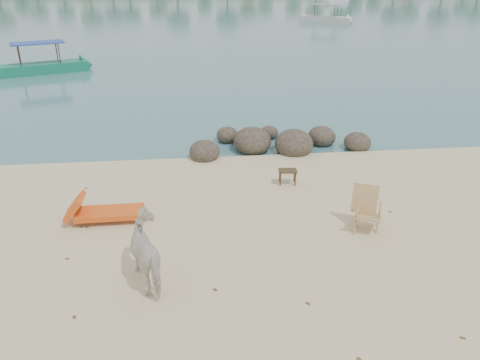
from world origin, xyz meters
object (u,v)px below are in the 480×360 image
at_px(cow, 152,253).
at_px(lounge_chair, 110,210).
at_px(boulders, 276,143).
at_px(boat_near, 38,47).
at_px(side_table, 287,178).
at_px(deck_chair, 368,212).

bearing_deg(cow, lounge_chair, -88.32).
xyz_separation_m(boulders, cow, (-3.79, -7.25, 0.48)).
distance_m(cow, boat_near, 22.73).
xyz_separation_m(side_table, deck_chair, (1.41, -2.80, 0.31)).
bearing_deg(deck_chair, side_table, 142.29).
bearing_deg(lounge_chair, side_table, 18.27).
xyz_separation_m(cow, boat_near, (-7.98, 21.27, 0.78)).
distance_m(deck_chair, boat_near, 23.71).
distance_m(side_table, deck_chair, 3.15).
relative_size(deck_chair, boat_near, 0.17).
xyz_separation_m(side_table, lounge_chair, (-4.87, -1.67, 0.10)).
bearing_deg(cow, boat_near, -93.31).
distance_m(cow, deck_chair, 5.24).
bearing_deg(boulders, cow, -117.62).
relative_size(boulders, boat_near, 1.07).
bearing_deg(cow, side_table, -154.16).
distance_m(side_table, boat_near, 20.62).
relative_size(side_table, lounge_chair, 0.26).
height_order(cow, boat_near, boat_near).
relative_size(cow, boat_near, 0.27).
xyz_separation_m(boulders, deck_chair, (1.23, -5.77, 0.32)).
distance_m(boulders, lounge_chair, 6.85).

